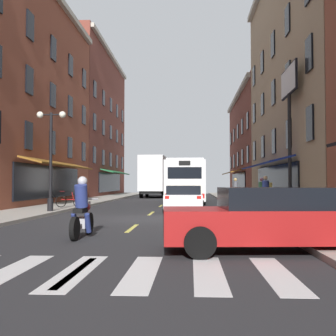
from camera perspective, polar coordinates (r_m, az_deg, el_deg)
name	(u,v)px	position (r m, az deg, el deg)	size (l,w,h in m)	color
ground_plane	(144,220)	(16.91, -3.35, -7.30)	(34.80, 80.00, 0.10)	#28282B
lane_centre_dashes	(144,219)	(16.65, -3.45, -7.19)	(0.14, 73.90, 0.01)	#DBCC4C
crosswalk_near	(76,271)	(7.15, -12.75, -13.97)	(7.10, 2.80, 0.01)	silver
sidewalk_left	(5,216)	(18.51, -21.93, -6.33)	(3.00, 80.00, 0.14)	#A39E93
sidewalk_right	(289,218)	(17.26, 16.65, -6.71)	(3.00, 80.00, 0.14)	#A39E93
billboard_sign	(289,99)	(22.31, 16.64, 9.23)	(0.40, 3.07, 7.40)	black
transit_bus	(186,181)	(30.57, 2.61, -1.88)	(2.73, 12.07, 3.04)	silver
box_truck	(154,177)	(41.72, -1.94, -1.25)	(2.62, 7.42, 4.16)	black
sedan_near	(184,198)	(21.14, 2.27, -4.25)	(2.01, 4.34, 1.34)	silver
sedan_mid	(275,219)	(9.14, 14.74, -6.88)	(4.83, 2.19, 1.38)	maroon
motorcycle_rider	(82,211)	(11.34, -11.95, -5.96)	(0.62, 2.07, 1.66)	black
bicycle_near	(70,201)	(22.95, -13.61, -4.50)	(1.70, 0.48, 0.91)	black
pedestrian_near	(266,191)	(22.21, 13.59, -3.17)	(0.52, 0.37, 1.72)	#33663F
pedestrian_mid	(235,190)	(29.16, 9.44, -3.01)	(0.36, 0.36, 1.69)	#4C4C51
pedestrian_far	(262,192)	(23.80, 13.03, -3.26)	(0.36, 0.36, 1.65)	maroon
street_lamp_twin	(51,155)	(20.28, -16.13, 1.72)	(1.42, 0.32, 4.79)	black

